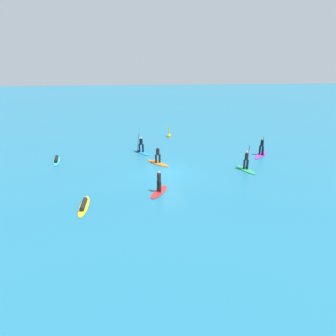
{
  "coord_description": "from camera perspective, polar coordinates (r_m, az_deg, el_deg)",
  "views": [
    {
      "loc": [
        -1.75,
        -26.95,
        11.27
      ],
      "look_at": [
        0.0,
        0.0,
        0.5
      ],
      "focal_mm": 34.78,
      "sensor_mm": 36.0,
      "label": 1
    }
  ],
  "objects": [
    {
      "name": "ground_plane",
      "position": [
        29.26,
        0.0,
        -0.91
      ],
      "size": [
        120.0,
        120.0,
        0.0
      ],
      "primitive_type": "plane",
      "color": "teal",
      "rests_on": "ground"
    },
    {
      "name": "surfer_on_teal_board",
      "position": [
        33.93,
        -18.96,
        1.39
      ],
      "size": [
        1.11,
        2.93,
        0.41
      ],
      "rotation": [
        0.0,
        0.0,
        1.74
      ],
      "color": "#33C6CC",
      "rests_on": "ground_plane"
    },
    {
      "name": "surfer_on_yellow_board",
      "position": [
        24.26,
        -14.54,
        -6.3
      ],
      "size": [
        0.66,
        3.25,
        0.42
      ],
      "rotation": [
        0.0,
        0.0,
        1.58
      ],
      "color": "yellow",
      "rests_on": "ground_plane"
    },
    {
      "name": "surfer_on_blue_board",
      "position": [
        34.53,
        -4.74,
        3.49
      ],
      "size": [
        2.0,
        2.54,
        2.16
      ],
      "rotation": [
        0.0,
        0.0,
        2.17
      ],
      "color": "#1E8CD1",
      "rests_on": "ground_plane"
    },
    {
      "name": "surfer_on_green_board",
      "position": [
        30.63,
        13.48,
        0.49
      ],
      "size": [
        1.72,
        2.58,
        2.25
      ],
      "rotation": [
        0.0,
        0.0,
        2.01
      ],
      "color": "#23B266",
      "rests_on": "ground_plane"
    },
    {
      "name": "surfer_on_purple_board",
      "position": [
        35.01,
        16.0,
        2.8
      ],
      "size": [
        2.38,
        2.87,
        2.07
      ],
      "rotation": [
        0.0,
        0.0,
        4.08
      ],
      "color": "purple",
      "rests_on": "ground_plane"
    },
    {
      "name": "surfer_on_red_board",
      "position": [
        25.51,
        -1.57,
        -3.4
      ],
      "size": [
        1.82,
        2.68,
        1.82
      ],
      "rotation": [
        0.0,
        0.0,
        1.12
      ],
      "color": "red",
      "rests_on": "ground_plane"
    },
    {
      "name": "surfer_on_orange_board",
      "position": [
        31.4,
        -1.79,
        1.51
      ],
      "size": [
        2.39,
        2.49,
        1.7
      ],
      "rotation": [
        0.0,
        0.0,
        2.32
      ],
      "color": "orange",
      "rests_on": "ground_plane"
    },
    {
      "name": "marker_buoy",
      "position": [
        40.19,
        0.17,
        5.8
      ],
      "size": [
        0.48,
        0.48,
        1.37
      ],
      "color": "yellow",
      "rests_on": "ground_plane"
    }
  ]
}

